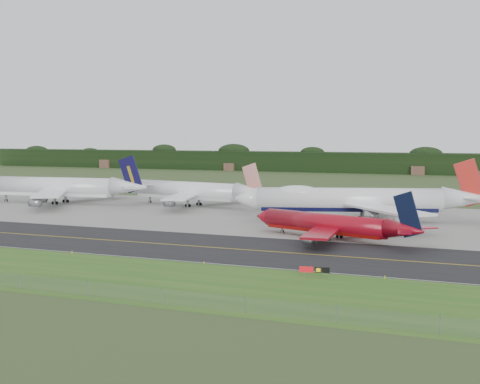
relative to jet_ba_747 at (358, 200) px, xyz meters
name	(u,v)px	position (x,y,z in m)	size (l,w,h in m)	color
ground	(251,247)	(-11.81, -46.72, -5.72)	(600.00, 600.00, 0.00)	#2E431F
grass_verge	(169,281)	(-11.81, -81.72, -5.71)	(400.00, 30.00, 0.01)	#255619
taxiway	(243,250)	(-11.81, -50.72, -5.71)	(400.00, 32.00, 0.02)	black
apron	(318,218)	(-11.81, 4.28, -5.71)	(400.00, 78.00, 0.01)	gray
taxiway_centreline	(243,249)	(-11.81, -50.72, -5.69)	(400.00, 0.40, 0.00)	gold
taxiway_edge_line	(211,263)	(-11.81, -66.22, -5.69)	(400.00, 0.25, 0.00)	silver
perimeter_fence	(124,292)	(-11.81, -94.72, -4.62)	(320.00, 0.10, 320.00)	slate
horizon_treeline	(422,164)	(-11.81, 227.04, -0.25)	(700.00, 25.00, 12.00)	black
jet_ba_747	(358,200)	(0.00, 0.00, 0.00)	(65.37, 52.85, 16.81)	white
jet_red_737	(333,225)	(1.49, -31.25, -2.50)	(41.87, 33.15, 11.66)	maroon
jet_navy_gold	(60,188)	(-101.42, 8.69, -0.37)	(63.11, 54.65, 16.28)	white
jet_star_tail	(193,191)	(-56.96, 18.06, -0.91)	(54.55, 45.06, 14.43)	white
taxiway_sign	(314,270)	(8.28, -70.04, -4.58)	(4.79, 1.14, 1.62)	slate
edge_marker_left	(72,252)	(-40.74, -67.22, -5.47)	(0.16, 0.16, 0.50)	yellow
edge_marker_center	(204,263)	(-12.69, -67.22, -5.47)	(0.16, 0.16, 0.50)	yellow
edge_marker_right	(385,277)	(19.06, -67.22, -5.47)	(0.16, 0.16, 0.50)	yellow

